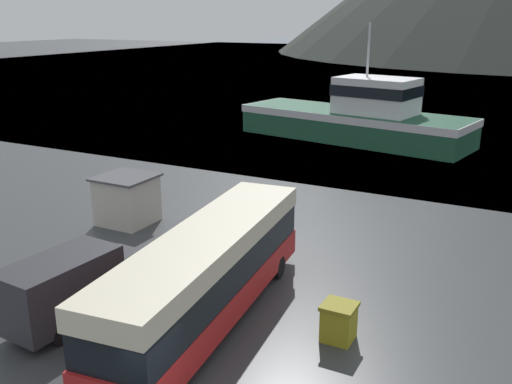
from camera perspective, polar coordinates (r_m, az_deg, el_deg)
The scene contains 5 objects.
tour_bus at distance 19.84m, azimuth -4.82°, elevation -7.97°, with size 3.84×12.35×3.35m.
delivery_van at distance 21.20m, azimuth -17.70°, elevation -8.79°, with size 2.42×5.95×2.48m.
fishing_boat at distance 50.05m, azimuth 10.20°, elevation 7.38°, with size 20.79×9.49×9.80m.
storage_bin at distance 19.46m, azimuth 8.28°, elevation -12.71°, with size 1.10×1.05×1.29m.
dock_kiosk at distance 30.11m, azimuth -12.78°, elevation -0.71°, with size 2.76×2.74×2.51m.
Camera 1 is at (7.29, -9.84, 10.29)m, focal length 40.00 mm.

